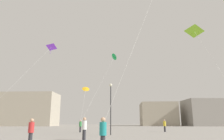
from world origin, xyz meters
The scene contains 13 objects.
person_in_green centered at (-5.00, 27.26, 0.97)m, with size 0.39×0.39×1.77m.
person_in_red centered at (-5.22, 9.64, 0.93)m, with size 0.37×0.37×1.70m.
person_in_white centered at (-2.27, 13.45, 1.02)m, with size 0.40×0.40×1.85m.
person_in_yellow centered at (7.77, 28.66, 1.01)m, with size 0.40×0.40×1.85m.
person_in_teal centered at (-0.26, 6.78, 0.94)m, with size 0.37×0.37×1.71m.
kite_emerald_diamond centered at (0.00, 34.06, 13.78)m, with size 5.74×7.66×13.19m.
kite_lime_delta centered at (8.97, 16.58, 10.93)m, with size 4.35×2.56×10.26m.
kite_amber_diamond centered at (-5.48, 34.58, 7.62)m, with size 1.62×8.07×6.90m.
kite_violet_delta centered at (-7.62, 19.03, 10.08)m, with size 6.60×3.66×9.32m.
building_left_hall centered at (-37.00, 76.09, 6.17)m, with size 28.11×12.06×12.34m.
building_centre_hall centered at (17.00, 82.46, 4.49)m, with size 14.19×16.49×8.98m.
building_right_hall centered at (35.00, 76.40, 4.87)m, with size 17.81×12.80×9.74m.
lamppost_east centered at (-0.28, 20.39, 3.92)m, with size 0.36×0.36×6.01m.
Camera 1 is at (0.50, -4.50, 1.46)m, focal length 33.31 mm.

